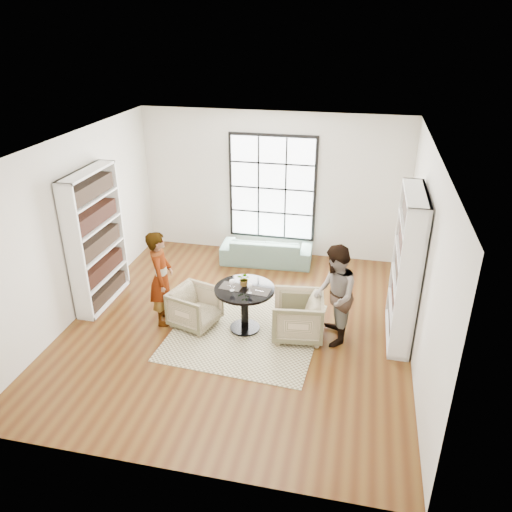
% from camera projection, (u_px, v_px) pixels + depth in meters
% --- Properties ---
extents(ground, '(6.00, 6.00, 0.00)m').
position_uv_depth(ground, '(238.00, 326.00, 8.28)').
color(ground, brown).
extents(room_shell, '(6.00, 6.01, 6.00)m').
position_uv_depth(room_shell, '(245.00, 244.00, 8.21)').
color(room_shell, silver).
rests_on(room_shell, ground).
extents(rug, '(2.47, 2.47, 0.01)m').
position_uv_depth(rug, '(245.00, 331.00, 8.12)').
color(rug, beige).
rests_on(rug, ground).
extents(pedestal_table, '(0.96, 0.96, 0.77)m').
position_uv_depth(pedestal_table, '(245.00, 300.00, 7.95)').
color(pedestal_table, black).
rests_on(pedestal_table, ground).
extents(sofa, '(1.90, 0.83, 0.54)m').
position_uv_depth(sofa, '(267.00, 250.00, 10.32)').
color(sofa, slate).
rests_on(sofa, ground).
extents(armchair_left, '(0.88, 0.87, 0.65)m').
position_uv_depth(armchair_left, '(195.00, 307.00, 8.18)').
color(armchair_left, tan).
rests_on(armchair_left, ground).
extents(armchair_right, '(0.88, 0.86, 0.72)m').
position_uv_depth(armchair_right, '(297.00, 316.00, 7.87)').
color(armchair_right, tan).
rests_on(armchair_right, ground).
extents(person_left, '(0.52, 0.67, 1.62)m').
position_uv_depth(person_left, '(161.00, 278.00, 8.08)').
color(person_left, gray).
rests_on(person_left, ground).
extents(person_right, '(0.74, 0.88, 1.62)m').
position_uv_depth(person_right, '(334.00, 296.00, 7.57)').
color(person_right, gray).
rests_on(person_right, ground).
extents(placemat_left, '(0.37, 0.30, 0.01)m').
position_uv_depth(placemat_left, '(231.00, 286.00, 7.90)').
color(placemat_left, '#2A2724').
rests_on(placemat_left, pedestal_table).
extents(placemat_right, '(0.37, 0.30, 0.01)m').
position_uv_depth(placemat_right, '(259.00, 291.00, 7.77)').
color(placemat_right, '#2A2724').
rests_on(placemat_right, pedestal_table).
extents(cutlery_left, '(0.16, 0.23, 0.01)m').
position_uv_depth(cutlery_left, '(231.00, 286.00, 7.90)').
color(cutlery_left, silver).
rests_on(cutlery_left, placemat_left).
extents(cutlery_right, '(0.16, 0.23, 0.01)m').
position_uv_depth(cutlery_right, '(259.00, 291.00, 7.76)').
color(cutlery_right, silver).
rests_on(cutlery_right, placemat_right).
extents(wine_glass_left, '(0.09, 0.09, 0.20)m').
position_uv_depth(wine_glass_left, '(232.00, 282.00, 7.73)').
color(wine_glass_left, silver).
rests_on(wine_glass_left, pedestal_table).
extents(wine_glass_right, '(0.08, 0.08, 0.18)m').
position_uv_depth(wine_glass_right, '(250.00, 286.00, 7.66)').
color(wine_glass_right, silver).
rests_on(wine_glass_right, pedestal_table).
extents(flower_centerpiece, '(0.24, 0.21, 0.23)m').
position_uv_depth(flower_centerpiece, '(244.00, 279.00, 7.89)').
color(flower_centerpiece, gray).
rests_on(flower_centerpiece, pedestal_table).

